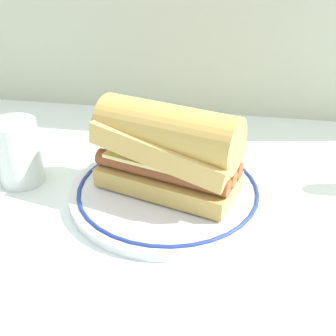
{
  "coord_description": "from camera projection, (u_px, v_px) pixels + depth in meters",
  "views": [
    {
      "loc": [
        0.06,
        -0.47,
        0.35
      ],
      "look_at": [
        -0.03,
        0.03,
        0.04
      ],
      "focal_mm": 46.16,
      "sensor_mm": 36.0,
      "label": 1
    }
  ],
  "objects": [
    {
      "name": "ground_plane",
      "position": [
        183.0,
        210.0,
        0.58
      ],
      "size": [
        1.5,
        1.5,
        0.0
      ],
      "primitive_type": "plane",
      "color": "white"
    },
    {
      "name": "plate",
      "position": [
        168.0,
        191.0,
        0.61
      ],
      "size": [
        0.27,
        0.27,
        0.01
      ],
      "color": "white",
      "rests_on": "ground_plane"
    },
    {
      "name": "sausage_sandwich",
      "position": [
        168.0,
        148.0,
        0.57
      ],
      "size": [
        0.21,
        0.14,
        0.12
      ],
      "rotation": [
        0.0,
        0.0,
        -0.29
      ],
      "color": "tan",
      "rests_on": "plate"
    },
    {
      "name": "drinking_glass",
      "position": [
        19.0,
        156.0,
        0.62
      ],
      "size": [
        0.06,
        0.06,
        0.1
      ],
      "color": "silver",
      "rests_on": "ground_plane"
    }
  ]
}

